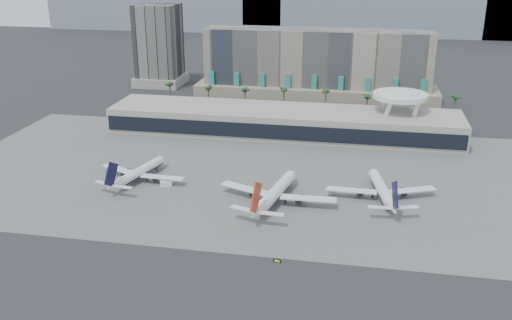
% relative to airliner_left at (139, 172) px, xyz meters
% --- Properties ---
extents(ground, '(900.00, 900.00, 0.00)m').
position_rel_airliner_left_xyz_m(ground, '(46.94, -39.22, -3.42)').
color(ground, '#232326').
rests_on(ground, ground).
extents(apron_pad, '(260.00, 130.00, 0.06)m').
position_rel_airliner_left_xyz_m(apron_pad, '(46.94, 15.78, -3.39)').
color(apron_pad, '#5B5B59').
rests_on(apron_pad, ground).
extents(mountain_ridge, '(680.00, 60.00, 70.00)m').
position_rel_airliner_left_xyz_m(mountain_ridge, '(74.82, 430.78, 26.47)').
color(mountain_ridge, gray).
rests_on(mountain_ridge, ground).
extents(hotel, '(140.00, 30.00, 42.00)m').
position_rel_airliner_left_xyz_m(hotel, '(56.94, 135.19, 13.39)').
color(hotel, gray).
rests_on(hotel, ground).
extents(office_tower, '(30.00, 30.00, 52.00)m').
position_rel_airliner_left_xyz_m(office_tower, '(-48.06, 160.78, 19.52)').
color(office_tower, black).
rests_on(office_tower, ground).
extents(terminal, '(170.00, 32.50, 14.50)m').
position_rel_airliner_left_xyz_m(terminal, '(46.94, 70.62, 3.09)').
color(terminal, '#ACA497').
rests_on(terminal, ground).
extents(saucer_structure, '(26.00, 26.00, 21.89)m').
position_rel_airliner_left_xyz_m(saucer_structure, '(101.94, 76.78, 15.03)').
color(saucer_structure, white).
rests_on(saucer_structure, ground).
extents(palm_row, '(157.80, 2.80, 13.10)m').
position_rel_airliner_left_xyz_m(palm_row, '(53.94, 105.78, 7.07)').
color(palm_row, brown).
rests_on(palm_row, ground).
extents(airliner_left, '(37.16, 38.57, 13.57)m').
position_rel_airliner_left_xyz_m(airliner_left, '(0.00, 0.00, 0.00)').
color(airliner_left, white).
rests_on(airliner_left, ground).
extents(airliner_centre, '(43.36, 45.04, 15.69)m').
position_rel_airliner_left_xyz_m(airliner_centre, '(55.69, -10.61, 0.54)').
color(airliner_centre, white).
rests_on(airliner_centre, ground).
extents(airliner_right, '(39.60, 41.15, 14.34)m').
position_rel_airliner_left_xyz_m(airliner_right, '(93.31, -0.01, 0.20)').
color(airliner_right, white).
rests_on(airliner_right, ground).
extents(service_vehicle_a, '(4.86, 3.27, 2.17)m').
position_rel_airliner_left_xyz_m(service_vehicle_a, '(12.16, -3.41, -2.34)').
color(service_vehicle_a, white).
rests_on(service_vehicle_a, ground).
extents(service_vehicle_b, '(3.96, 3.11, 1.79)m').
position_rel_airliner_left_xyz_m(service_vehicle_b, '(74.50, 0.87, -2.53)').
color(service_vehicle_b, silver).
rests_on(service_vehicle_b, ground).
extents(taxiway_sign, '(2.25, 0.92, 1.02)m').
position_rel_airliner_left_xyz_m(taxiway_sign, '(62.53, -51.41, -2.91)').
color(taxiway_sign, black).
rests_on(taxiway_sign, ground).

